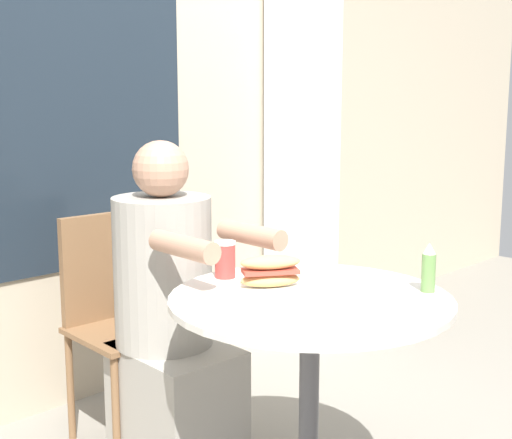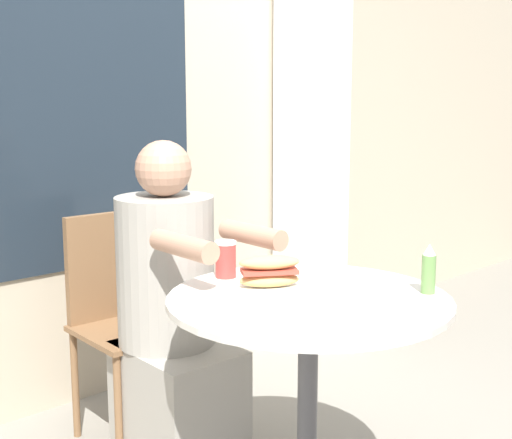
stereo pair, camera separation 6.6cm
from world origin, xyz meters
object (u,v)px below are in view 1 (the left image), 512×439
at_px(cafe_table, 310,358).
at_px(seated_diner, 170,330).
at_px(sandwich_on_plate, 270,275).
at_px(drink_cup, 225,259).
at_px(diner_chair, 115,305).
at_px(condiment_bottle, 429,268).

relative_size(cafe_table, seated_diner, 0.71).
height_order(sandwich_on_plate, drink_cup, drink_cup).
bearing_deg(diner_chair, cafe_table, 95.28).
bearing_deg(diner_chair, drink_cup, 94.13).
bearing_deg(seated_diner, diner_chair, -88.17).
distance_m(diner_chair, drink_cup, 0.67).
height_order(cafe_table, drink_cup, drink_cup).
xyz_separation_m(cafe_table, condiment_bottle, (0.28, -0.22, 0.26)).
bearing_deg(seated_diner, drink_cup, 97.13).
relative_size(diner_chair, seated_diner, 0.74).
relative_size(cafe_table, condiment_bottle, 5.60).
bearing_deg(drink_cup, cafe_table, -85.52).
bearing_deg(drink_cup, condiment_bottle, -60.74).
distance_m(cafe_table, drink_cup, 0.42).
height_order(drink_cup, condiment_bottle, condiment_bottle).
bearing_deg(cafe_table, diner_chair, 92.39).
height_order(diner_chair, sandwich_on_plate, diner_chair).
distance_m(sandwich_on_plate, condiment_bottle, 0.47).
relative_size(diner_chair, drink_cup, 7.31).
height_order(cafe_table, condiment_bottle, condiment_bottle).
bearing_deg(condiment_bottle, sandwich_on_plate, 131.46).
bearing_deg(cafe_table, drink_cup, 94.48).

